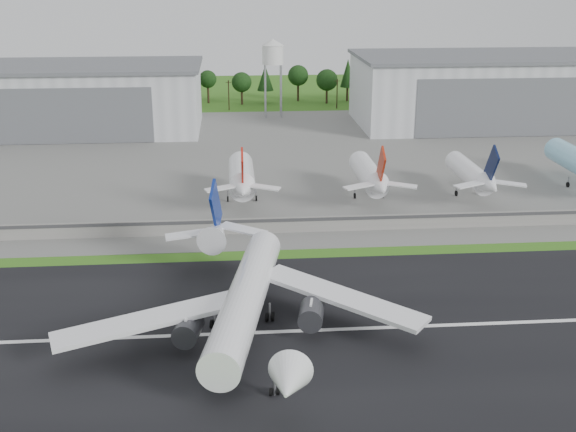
{
  "coord_description": "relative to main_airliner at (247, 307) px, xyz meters",
  "views": [
    {
      "loc": [
        -21.8,
        -91.14,
        54.15
      ],
      "look_at": [
        -11.1,
        40.0,
        9.0
      ],
      "focal_mm": 45.0,
      "sensor_mm": 36.0,
      "label": 1
    }
  ],
  "objects": [
    {
      "name": "ground",
      "position": [
        20.0,
        -9.57,
        -4.89
      ],
      "size": [
        600.0,
        600.0,
        0.0
      ],
      "primitive_type": "plane",
      "color": "#2C6C19",
      "rests_on": "ground"
    },
    {
      "name": "runway",
      "position": [
        20.0,
        0.43,
        -4.84
      ],
      "size": [
        320.0,
        60.0,
        0.1
      ],
      "primitive_type": "cube",
      "color": "black",
      "rests_on": "ground"
    },
    {
      "name": "runway_centerline",
      "position": [
        20.0,
        0.43,
        -4.78
      ],
      "size": [
        220.0,
        1.0,
        0.02
      ],
      "primitive_type": "cube",
      "color": "white",
      "rests_on": "runway"
    },
    {
      "name": "apron",
      "position": [
        20.0,
        110.43,
        -4.84
      ],
      "size": [
        320.0,
        150.0,
        0.1
      ],
      "primitive_type": "cube",
      "color": "slate",
      "rests_on": "ground"
    },
    {
      "name": "blast_fence",
      "position": [
        20.0,
        45.42,
        -3.09
      ],
      "size": [
        240.0,
        0.61,
        3.5
      ],
      "color": "gray",
      "rests_on": "ground"
    },
    {
      "name": "hangar_west",
      "position": [
        -60.0,
        155.35,
        6.74
      ],
      "size": [
        97.0,
        44.0,
        23.2
      ],
      "color": "silver",
      "rests_on": "ground"
    },
    {
      "name": "hangar_east",
      "position": [
        95.0,
        155.35,
        7.73
      ],
      "size": [
        102.0,
        47.0,
        25.2
      ],
      "color": "silver",
      "rests_on": "ground"
    },
    {
      "name": "water_tower",
      "position": [
        15.0,
        175.43,
        19.66
      ],
      "size": [
        8.4,
        8.4,
        29.4
      ],
      "color": "#99999E",
      "rests_on": "ground"
    },
    {
      "name": "utility_poles",
      "position": [
        20.0,
        190.43,
        -4.89
      ],
      "size": [
        230.0,
        3.0,
        12.0
      ],
      "primitive_type": null,
      "color": "black",
      "rests_on": "ground"
    },
    {
      "name": "treeline",
      "position": [
        20.0,
        205.43,
        -4.89
      ],
      "size": [
        320.0,
        16.0,
        22.0
      ],
      "primitive_type": null,
      "color": "black",
      "rests_on": "ground"
    },
    {
      "name": "main_airliner",
      "position": [
        0.0,
        0.0,
        0.0
      ],
      "size": [
        56.33,
        59.04,
        18.17
      ],
      "rotation": [
        0.0,
        0.0,
        2.96
      ],
      "color": "white",
      "rests_on": "runway"
    },
    {
      "name": "parked_jet_red_a",
      "position": [
        0.67,
        67.02,
        1.52
      ],
      "size": [
        7.36,
        31.29,
        16.93
      ],
      "color": "white",
      "rests_on": "ground"
    },
    {
      "name": "parked_jet_red_b",
      "position": [
        32.15,
        66.99,
        1.27
      ],
      "size": [
        7.36,
        31.29,
        16.67
      ],
      "color": "white",
      "rests_on": "ground"
    },
    {
      "name": "parked_jet_navy",
      "position": [
        57.94,
        66.94,
        1.02
      ],
      "size": [
        7.36,
        31.29,
        16.4
      ],
      "color": "white",
      "rests_on": "ground"
    }
  ]
}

